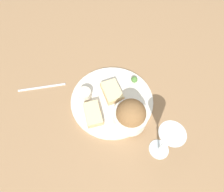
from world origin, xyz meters
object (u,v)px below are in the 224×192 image
Objects in this scene: salad_bowl at (131,115)px; sauce_ramekin at (84,94)px; wine_glass at (167,139)px; fork at (42,87)px; cheese_toast_near at (112,91)px; cheese_toast_far at (93,113)px.

salad_bowl is 0.19m from sauce_ramekin.
sauce_ramekin is 0.33× the size of wine_glass.
wine_glass is 0.51m from fork.
salad_bowl is 2.25× the size of sauce_ramekin.
sauce_ramekin is 0.19m from fork.
wine_glass is (-0.32, -0.02, 0.08)m from sauce_ramekin.
wine_glass reaches higher than salad_bowl.
sauce_ramekin is at bearing -154.24° from fork.
wine_glass is at bearing -175.85° from sauce_ramekin.
cheese_toast_near is at bearing -145.61° from fork.
cheese_toast_near is 0.76× the size of fork.
salad_bowl is 0.38m from fork.
salad_bowl is 0.14m from wine_glass.
salad_bowl is 0.14m from cheese_toast_near.
cheese_toast_near is at bearing -20.27° from salad_bowl.
fork is (0.49, 0.10, -0.10)m from wine_glass.
salad_bowl is 0.76× the size of fork.
salad_bowl is at bearing -148.23° from cheese_toast_far.
fork is (0.23, 0.16, -0.02)m from cheese_toast_near.
salad_bowl is 0.75× the size of wine_glass.
sauce_ramekin reaches higher than cheese_toast_far.
fork is (0.36, 0.11, -0.06)m from salad_bowl.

